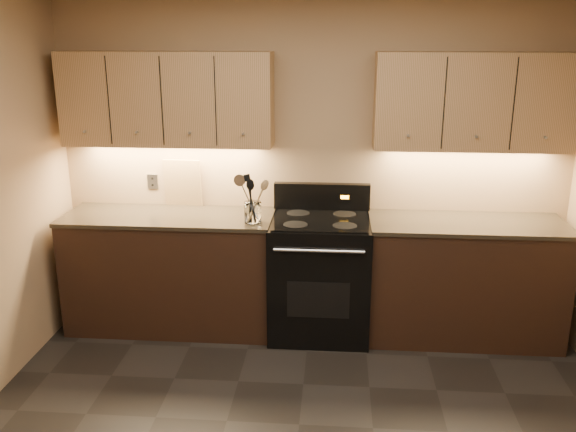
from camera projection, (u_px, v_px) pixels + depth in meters
name	position (u px, v px, depth m)	size (l,w,h in m)	color
wall_back	(312.00, 162.00, 4.81)	(4.00, 0.04, 2.60)	#A2865F
counter_left	(172.00, 271.00, 4.84)	(1.62, 0.62, 0.93)	black
counter_right	(463.00, 280.00, 4.67)	(1.46, 0.62, 0.93)	black
stove	(320.00, 275.00, 4.73)	(0.76, 0.68, 1.14)	black
upper_cab_left	(167.00, 99.00, 4.60)	(1.60, 0.30, 0.70)	tan
upper_cab_right	(474.00, 102.00, 4.43)	(1.44, 0.30, 0.70)	tan
outlet_plate	(153.00, 182.00, 4.95)	(0.09, 0.01, 0.12)	#B2B5BA
utensil_crock	(253.00, 213.00, 4.50)	(0.15, 0.15, 0.16)	white
cutting_board	(183.00, 183.00, 4.91)	(0.30, 0.02, 0.38)	tan
wooden_spoon	(248.00, 199.00, 4.46)	(0.06, 0.06, 0.33)	tan
black_spoon	(251.00, 199.00, 4.49)	(0.06, 0.06, 0.32)	black
black_turner	(255.00, 197.00, 4.44)	(0.08, 0.08, 0.37)	black
steel_skimmer	(258.00, 198.00, 4.46)	(0.09, 0.09, 0.35)	silver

